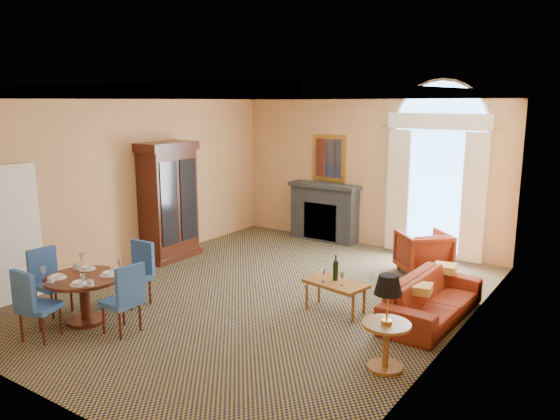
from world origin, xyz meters
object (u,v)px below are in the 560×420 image
Objects in this scene: coffee_table at (335,283)px; side_table at (387,311)px; armoire at (168,203)px; sofa at (432,299)px; armchair at (423,252)px; dining_table at (84,288)px.

coffee_table is 1.80m from side_table.
armoire is 4.10m from coffee_table.
coffee_table is (4.00, -0.60, -0.66)m from armoire.
side_table is (1.32, -1.20, 0.27)m from coffee_table.
armoire is 2.32× the size of coffee_table.
armoire reaches higher than sofa.
armchair is 0.76× the size of side_table.
armchair is at bearing 56.73° from dining_table.
side_table is (5.32, -1.80, -0.39)m from armoire.
sofa is 1.84× the size of side_table.
sofa is at bearing 91.66° from side_table.
armchair is 2.50m from coffee_table.
armoire is 3.25m from dining_table.
dining_table is (1.31, -2.91, -0.59)m from armoire.
armchair is at bearing 103.54° from side_table.
coffee_table is at bearing 137.75° from side_table.
armoire reaches higher than armchair.
side_table is (4.01, 1.11, 0.20)m from dining_table.
sofa is at bearing -0.77° from armoire.
dining_table is 0.52× the size of sofa.
side_table is at bearing 15.54° from dining_table.
dining_table reaches higher than coffee_table.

